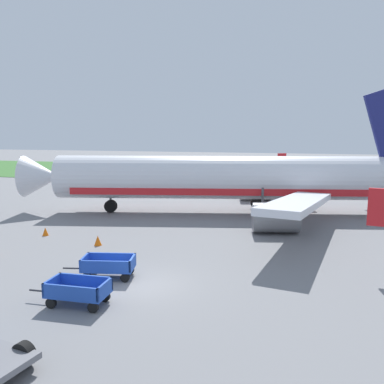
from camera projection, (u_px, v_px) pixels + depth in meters
name	position (u px, v px, depth m)	size (l,w,h in m)	color
ground_plane	(142.00, 285.00, 19.62)	(220.00, 220.00, 0.00)	slate
grass_strip	(251.00, 173.00, 68.06)	(220.00, 28.00, 0.06)	#3D7033
airplane	(243.00, 179.00, 35.63)	(37.50, 30.29, 11.34)	silver
baggage_cart_nearest	(78.00, 291.00, 17.33)	(3.56, 1.43, 1.07)	#234CB2
baggage_cart_second_in_row	(108.00, 266.00, 20.50)	(3.63, 1.83, 1.07)	#234CB2
traffic_cone_near_plane	(45.00, 232.00, 28.65)	(0.43, 0.43, 0.56)	orange
traffic_cone_by_carts	(98.00, 241.00, 26.22)	(0.48, 0.48, 0.63)	orange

